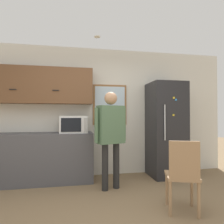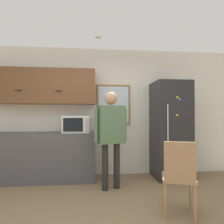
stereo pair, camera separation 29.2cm
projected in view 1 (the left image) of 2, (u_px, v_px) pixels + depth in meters
name	position (u px, v px, depth m)	size (l,w,h in m)	color
back_wall	(93.00, 111.00, 4.27)	(6.00, 0.06, 2.70)	silver
counter	(35.00, 158.00, 3.74)	(2.16, 0.58, 0.93)	#4C4C51
upper_cabinets	(36.00, 86.00, 3.88)	(2.16, 0.35, 0.71)	brown
microwave	(74.00, 124.00, 3.84)	(0.52, 0.41, 0.33)	white
person	(111.00, 129.00, 3.44)	(0.58, 0.36, 1.67)	black
refrigerator	(166.00, 129.00, 4.18)	(0.70, 0.69, 1.95)	#232326
chair	(183.00, 173.00, 2.57)	(0.51, 0.51, 0.95)	#997551
window	(110.00, 105.00, 4.30)	(0.73, 0.05, 0.86)	olive
ceiling_light	(97.00, 37.00, 3.58)	(0.11, 0.11, 0.01)	white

